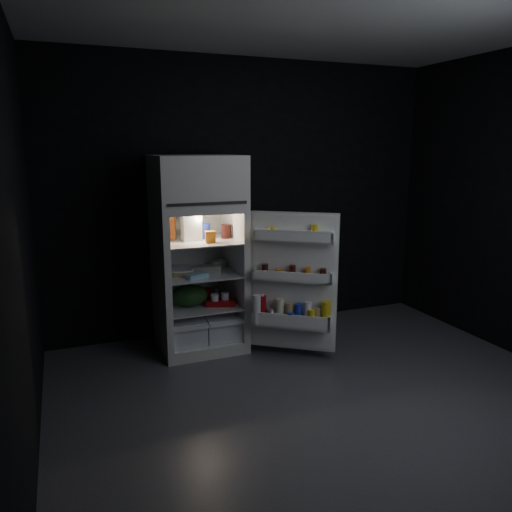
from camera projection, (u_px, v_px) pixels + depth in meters
name	position (u px, v px, depth m)	size (l,w,h in m)	color
floor	(325.00, 396.00, 3.78)	(4.00, 3.40, 0.00)	#525257
ceiling	(338.00, 12.00, 3.20)	(4.00, 3.40, 0.00)	silver
wall_back	(246.00, 197.00, 5.04)	(4.00, 0.00, 2.70)	black
wall_left	(17.00, 239.00, 2.78)	(0.00, 3.40, 2.70)	black
refrigerator	(197.00, 247.00, 4.55)	(0.76, 0.71, 1.78)	white
fridge_door	(293.00, 285.00, 4.32)	(0.70, 0.57, 1.22)	white
milk_jug	(191.00, 227.00, 4.47)	(0.16, 0.16, 0.24)	white
mayo_jar	(204.00, 231.00, 4.58)	(0.12, 0.12, 0.14)	#1F30AB
jam_jar	(226.00, 231.00, 4.59)	(0.09, 0.09, 0.13)	black
amber_bottle	(171.00, 227.00, 4.51)	(0.08, 0.08, 0.22)	#B34E1C
small_carton	(210.00, 237.00, 4.39)	(0.09, 0.06, 0.10)	#C06316
egg_carton	(206.00, 270.00, 4.51)	(0.26, 0.10, 0.07)	gray
pie	(181.00, 271.00, 4.53)	(0.31, 0.31, 0.04)	#A38756
flat_package	(197.00, 276.00, 4.36)	(0.19, 0.09, 0.04)	#88BAD2
wrapped_pkg	(218.00, 263.00, 4.80)	(0.13, 0.11, 0.05)	beige
produce_bag	(189.00, 295.00, 4.56)	(0.34, 0.29, 0.20)	#193815
yogurt_tray	(221.00, 302.00, 4.58)	(0.27, 0.14, 0.05)	maroon
small_can_red	(207.00, 292.00, 4.83)	(0.07, 0.07, 0.09)	maroon
small_can_silver	(216.00, 292.00, 4.86)	(0.06, 0.06, 0.09)	silver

